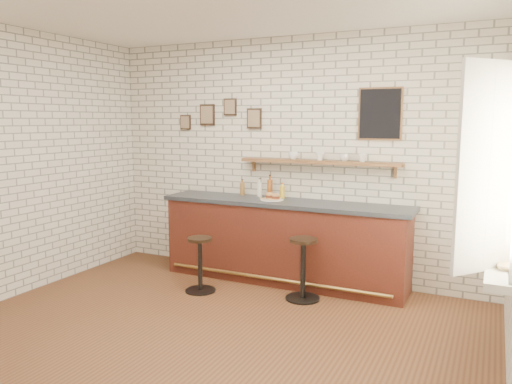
% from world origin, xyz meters
% --- Properties ---
extents(ground, '(5.00, 5.00, 0.00)m').
position_xyz_m(ground, '(0.00, 0.00, 0.00)').
color(ground, brown).
rests_on(ground, ground).
extents(bar_counter, '(3.10, 0.65, 1.01)m').
position_xyz_m(bar_counter, '(0.03, 1.70, 0.51)').
color(bar_counter, '#501F15').
rests_on(bar_counter, ground).
extents(sandwich_plate, '(0.28, 0.28, 0.01)m').
position_xyz_m(sandwich_plate, '(-0.12, 1.69, 1.02)').
color(sandwich_plate, white).
rests_on(sandwich_plate, bar_counter).
extents(ciabatta_sandwich, '(0.23, 0.16, 0.07)m').
position_xyz_m(ciabatta_sandwich, '(-0.11, 1.69, 1.06)').
color(ciabatta_sandwich, tan).
rests_on(ciabatta_sandwich, sandwich_plate).
extents(potato_chips, '(0.27, 0.18, 0.00)m').
position_xyz_m(potato_chips, '(-0.14, 1.69, 1.02)').
color(potato_chips, '#E3B750').
rests_on(potato_chips, sandwich_plate).
extents(bitters_bottle_brown, '(0.06, 0.06, 0.21)m').
position_xyz_m(bitters_bottle_brown, '(-0.63, 1.89, 1.09)').
color(bitters_bottle_brown, brown).
rests_on(bitters_bottle_brown, bar_counter).
extents(bitters_bottle_white, '(0.06, 0.06, 0.23)m').
position_xyz_m(bitters_bottle_white, '(-0.38, 1.89, 1.11)').
color(bitters_bottle_white, white).
rests_on(bitters_bottle_white, bar_counter).
extents(bitters_bottle_amber, '(0.07, 0.07, 0.29)m').
position_xyz_m(bitters_bottle_amber, '(-0.24, 1.89, 1.13)').
color(bitters_bottle_amber, brown).
rests_on(bitters_bottle_amber, bar_counter).
extents(condiment_bottle_yellow, '(0.06, 0.06, 0.19)m').
position_xyz_m(condiment_bottle_yellow, '(-0.07, 1.89, 1.09)').
color(condiment_bottle_yellow, gold).
rests_on(condiment_bottle_yellow, bar_counter).
extents(bar_stool_left, '(0.36, 0.36, 0.64)m').
position_xyz_m(bar_stool_left, '(-0.69, 0.94, 0.34)').
color(bar_stool_left, black).
rests_on(bar_stool_left, ground).
extents(bar_stool_right, '(0.41, 0.41, 0.69)m').
position_xyz_m(bar_stool_right, '(0.48, 1.21, 0.37)').
color(bar_stool_right, black).
rests_on(bar_stool_right, ground).
extents(wall_shelf, '(2.00, 0.18, 0.18)m').
position_xyz_m(wall_shelf, '(0.40, 1.90, 1.48)').
color(wall_shelf, brown).
rests_on(wall_shelf, ground).
extents(shelf_cup_a, '(0.16, 0.16, 0.09)m').
position_xyz_m(shelf_cup_a, '(0.07, 1.90, 1.55)').
color(shelf_cup_a, white).
rests_on(shelf_cup_a, wall_shelf).
extents(shelf_cup_b, '(0.14, 0.14, 0.10)m').
position_xyz_m(shelf_cup_b, '(0.42, 1.90, 1.55)').
color(shelf_cup_b, white).
rests_on(shelf_cup_b, wall_shelf).
extents(shelf_cup_c, '(0.15, 0.15, 0.09)m').
position_xyz_m(shelf_cup_c, '(0.72, 1.90, 1.54)').
color(shelf_cup_c, white).
rests_on(shelf_cup_c, wall_shelf).
extents(shelf_cup_d, '(0.13, 0.13, 0.09)m').
position_xyz_m(shelf_cup_d, '(0.93, 1.90, 1.55)').
color(shelf_cup_d, white).
rests_on(shelf_cup_d, wall_shelf).
extents(back_wall_decor, '(2.96, 0.02, 0.56)m').
position_xyz_m(back_wall_decor, '(0.23, 1.98, 2.05)').
color(back_wall_decor, black).
rests_on(back_wall_decor, ground).
extents(window_sill, '(0.20, 1.35, 0.06)m').
position_xyz_m(window_sill, '(2.40, 0.30, 0.90)').
color(window_sill, white).
rests_on(window_sill, ground).
extents(casement_window, '(0.40, 1.30, 1.56)m').
position_xyz_m(casement_window, '(2.36, 0.30, 1.65)').
color(casement_window, white).
rests_on(casement_window, ground).
extents(book_lower, '(0.20, 0.25, 0.02)m').
position_xyz_m(book_lower, '(2.38, 0.08, 0.94)').
color(book_lower, tan).
rests_on(book_lower, window_sill).
extents(book_upper, '(0.15, 0.21, 0.02)m').
position_xyz_m(book_upper, '(2.38, 0.05, 0.96)').
color(book_upper, tan).
rests_on(book_upper, book_lower).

